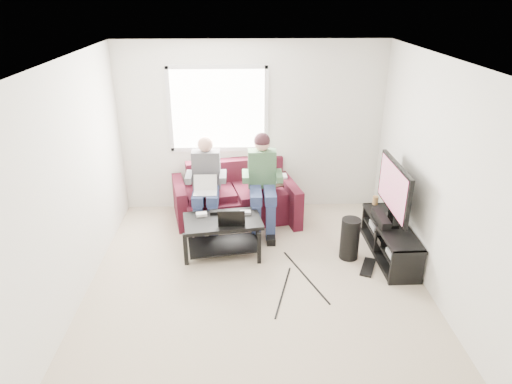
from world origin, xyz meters
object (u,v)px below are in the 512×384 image
tv (394,189)px  coffee_table (223,228)px  sofa (235,199)px  tv_stand (390,242)px  end_table (279,196)px  subwoofer (350,239)px

tv → coffee_table: bearing=178.7°
sofa → tv: 2.37m
sofa → coffee_table: (-0.15, -1.02, 0.05)m
tv_stand → end_table: (-1.35, 1.33, 0.08)m
sofa → subwoofer: (1.50, -1.20, -0.04)m
tv_stand → subwoofer: subwoofer is taller
tv → end_table: tv is taller
coffee_table → subwoofer: 1.66m
tv_stand → tv: bearing=91.5°
subwoofer → tv: bearing=13.7°
sofa → tv: bearing=-27.6°
sofa → tv_stand: sofa is taller
tv → subwoofer: size_ratio=1.97×
tv → tv_stand: bearing=-88.5°
coffee_table → subwoofer: size_ratio=1.92×
coffee_table → tv_stand: (2.19, -0.15, -0.17)m
subwoofer → end_table: bearing=120.7°
tv → end_table: bearing=137.7°
tv → end_table: size_ratio=1.73×
sofa → coffee_table: sofa is taller
sofa → tv_stand: (2.04, -1.16, -0.11)m
coffee_table → tv: (2.19, -0.05, 0.54)m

